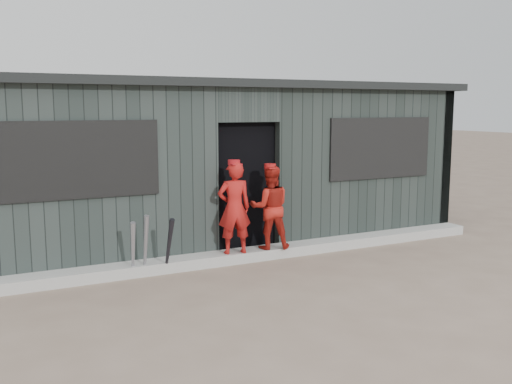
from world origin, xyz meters
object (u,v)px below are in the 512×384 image
bat_left (145,245)px  bat_right (169,246)px  player_red_left (234,208)px  bat_mid (133,250)px  player_grey_back (245,211)px  player_red_right (270,207)px  dugout (211,162)px

bat_left → bat_right: size_ratio=1.02×
player_red_left → bat_left: bearing=12.4°
bat_mid → player_grey_back: 2.10m
bat_left → player_grey_back: 1.93m
bat_right → player_red_right: 1.67m
bat_left → dugout: (1.69, 1.84, 0.87)m
bat_left → bat_mid: (-0.17, -0.02, -0.03)m
bat_mid → player_grey_back: size_ratio=0.65×
bat_mid → player_red_right: (2.07, 0.12, 0.37)m
player_red_left → player_red_right: size_ratio=1.07×
bat_right → player_red_right: size_ratio=0.67×
bat_mid → player_grey_back: bearing=20.7°
player_red_left → player_grey_back: (0.47, 0.65, -0.19)m
player_grey_back → dugout: bearing=-92.9°
player_grey_back → dugout: dugout is taller
player_grey_back → bat_right: bearing=20.9°
bat_left → bat_right: bat_left is taller
bat_mid → bat_left: bearing=7.7°
bat_right → player_red_left: bearing=9.6°
bat_left → bat_mid: bat_left is taller
bat_left → player_red_right: size_ratio=0.69×
bat_right → player_red_left: 1.12m
bat_left → player_red_right: 1.93m
player_red_left → player_red_right: bearing=-167.2°
bat_mid → bat_right: 0.46m
bat_left → bat_right: 0.30m
player_red_left → player_grey_back: player_red_left is taller
bat_mid → player_red_left: 1.54m
bat_mid → bat_right: bearing=-10.5°
bat_left → player_red_right: (1.90, 0.10, 0.34)m
dugout → player_red_left: bearing=-102.0°
player_red_right → bat_left: bearing=22.0°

